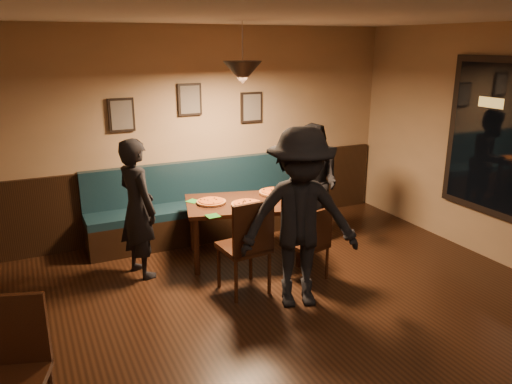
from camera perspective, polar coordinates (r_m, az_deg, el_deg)
floor at (r=4.39m, az=8.53°, el=-19.29°), size 7.00×7.00×0.00m
ceiling at (r=3.57m, az=10.58°, el=20.14°), size 7.00×7.00×0.00m
wall_back at (r=6.83m, az=-7.54°, el=6.73°), size 6.00×0.00×6.00m
wainscot at (r=7.01m, az=-7.19°, el=-0.57°), size 5.88×0.06×1.00m
booth_bench at (r=6.77m, az=-6.46°, el=-1.18°), size 3.00×0.60×1.00m
picture_left at (r=6.54m, az=-15.15°, el=8.51°), size 0.32×0.04×0.42m
picture_center at (r=6.74m, az=-7.61°, el=10.46°), size 0.32×0.04×0.42m
picture_right at (r=7.08m, az=-0.53°, el=9.68°), size 0.32×0.04×0.42m
pendant_lamp at (r=5.72m, az=-1.55°, el=13.52°), size 0.44×0.44×0.25m
dining_table at (r=6.12m, az=-1.41°, el=-4.39°), size 1.55×1.20×0.73m
chair_near_left at (r=5.27m, az=-1.44°, el=-6.09°), size 0.50×0.50×1.05m
chair_near_right at (r=5.61m, az=5.86°, el=-5.81°), size 0.46×0.46×0.86m
diner_left at (r=5.71m, az=-13.40°, el=-1.85°), size 0.54×0.67×1.59m
diner_right at (r=6.54m, az=6.51°, el=0.86°), size 0.80×0.91×1.59m
diner_front at (r=4.90m, az=5.08°, el=-3.12°), size 1.33×1.00×1.82m
pizza_a at (r=5.95m, az=-5.15°, el=-1.12°), size 0.45×0.45×0.04m
pizza_b at (r=5.84m, az=-1.03°, el=-1.41°), size 0.47×0.47×0.04m
pizza_c at (r=6.30m, az=2.13°, el=-0.02°), size 0.49×0.49×0.04m
soda_glass at (r=5.97m, az=4.65°, el=-0.52°), size 0.08×0.08×0.15m
tabasco_bottle at (r=6.18m, az=2.74°, el=0.03°), size 0.03×0.03×0.13m
napkin_a at (r=6.06m, az=-7.24°, el=-1.04°), size 0.19×0.19×0.01m
napkin_b at (r=5.52m, az=-4.97°, el=-2.75°), size 0.15×0.15×0.01m
cutlery_set at (r=5.68m, az=-0.55°, el=-2.14°), size 0.19×0.02×0.00m
cafe_chair_far at (r=3.73m, az=-26.56°, el=-18.85°), size 0.56×0.56×1.01m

